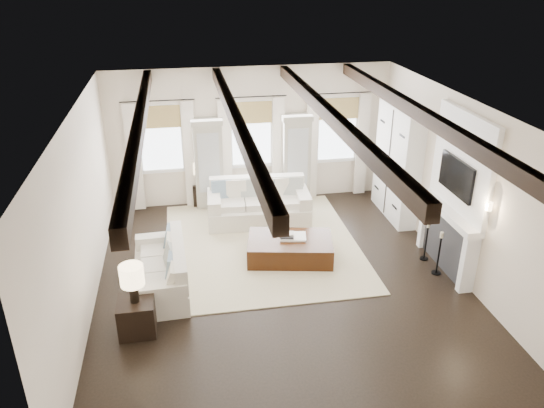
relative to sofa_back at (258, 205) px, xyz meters
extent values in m
plane|color=black|center=(0.02, -2.56, -0.39)|extent=(7.50, 7.50, 0.00)
cube|color=#EFE0CA|center=(0.02, 1.19, 1.21)|extent=(6.50, 0.04, 3.20)
cube|color=#EFE0CA|center=(0.02, -6.31, 1.21)|extent=(6.50, 0.04, 3.20)
cube|color=#EFE0CA|center=(-3.23, -2.56, 1.21)|extent=(0.04, 7.50, 3.20)
cube|color=#EFE0CA|center=(3.27, -2.56, 1.21)|extent=(0.04, 7.50, 3.20)
cube|color=white|center=(0.02, -2.56, 2.81)|extent=(6.50, 7.50, 0.04)
cube|color=black|center=(-2.18, -2.56, 2.69)|extent=(0.16, 7.40, 0.22)
cube|color=black|center=(-0.73, -2.56, 2.69)|extent=(0.16, 7.40, 0.22)
cube|color=black|center=(0.77, -2.56, 2.69)|extent=(0.16, 7.40, 0.22)
cube|color=black|center=(2.22, -2.56, 2.69)|extent=(0.16, 7.40, 0.22)
cube|color=white|center=(-2.03, 1.16, 1.26)|extent=(0.90, 0.03, 1.45)
cube|color=#A68A4B|center=(-2.03, 1.10, 1.79)|extent=(0.94, 0.04, 0.50)
cube|color=white|center=(-2.65, 1.06, 0.88)|extent=(0.28, 0.08, 2.50)
cube|color=white|center=(-1.41, 1.06, 0.88)|extent=(0.28, 0.08, 2.50)
cylinder|color=black|center=(-2.03, 1.05, 2.16)|extent=(1.60, 0.02, 0.02)
cube|color=white|center=(0.02, 1.16, 1.26)|extent=(0.90, 0.03, 1.45)
cube|color=#A68A4B|center=(0.02, 1.10, 1.79)|extent=(0.94, 0.04, 0.50)
cube|color=white|center=(-0.60, 1.06, 0.88)|extent=(0.28, 0.08, 2.50)
cube|color=white|center=(0.64, 1.06, 0.88)|extent=(0.28, 0.08, 2.50)
cylinder|color=black|center=(0.02, 1.05, 2.16)|extent=(1.60, 0.02, 0.02)
cube|color=white|center=(2.07, 1.16, 1.26)|extent=(0.90, 0.03, 1.45)
cube|color=#A68A4B|center=(2.07, 1.10, 1.79)|extent=(0.94, 0.04, 0.50)
cube|color=white|center=(1.45, 1.06, 0.88)|extent=(0.28, 0.08, 2.50)
cube|color=white|center=(2.69, 1.06, 0.88)|extent=(0.28, 0.08, 2.50)
cylinder|color=black|center=(2.07, 1.05, 2.16)|extent=(1.60, 0.02, 0.02)
cube|color=#B1AD9D|center=(-1.00, 0.97, 0.61)|extent=(0.64, 0.38, 2.00)
cube|color=#B2B7BA|center=(-1.00, 0.77, 0.76)|extent=(0.48, 0.02, 1.40)
cube|color=#B1AD9D|center=(-1.00, 0.97, 1.67)|extent=(0.70, 0.42, 0.12)
cube|color=#B1AD9D|center=(1.05, 0.97, 0.61)|extent=(0.64, 0.38, 2.00)
cube|color=#B2B7BA|center=(1.05, 0.77, 0.76)|extent=(0.48, 0.02, 1.40)
cube|color=#B1AD9D|center=(1.05, 0.97, 1.67)|extent=(0.70, 0.42, 0.12)
cube|color=#252528|center=(3.18, -2.56, 0.16)|extent=(0.18, 1.50, 1.10)
cube|color=black|center=(3.15, -2.56, 0.01)|extent=(0.10, 0.90, 0.70)
cube|color=white|center=(3.14, -3.38, 0.16)|extent=(0.26, 0.14, 1.10)
cube|color=white|center=(3.14, -1.74, 0.16)|extent=(0.26, 0.14, 1.10)
cube|color=white|center=(3.11, -2.56, 0.77)|extent=(0.32, 1.90, 0.12)
cube|color=white|center=(3.22, -2.56, 1.71)|extent=(0.10, 1.90, 1.80)
cube|color=black|center=(3.15, -2.56, 1.46)|extent=(0.07, 1.10, 0.64)
cylinder|color=#FFD899|center=(3.17, -3.61, 1.36)|extent=(0.10, 0.10, 0.14)
cube|color=silver|center=(3.07, -0.21, 0.86)|extent=(0.40, 1.70, 2.50)
cube|color=black|center=(2.86, -0.21, 0.86)|extent=(0.01, 0.02, 2.40)
cube|color=beige|center=(-0.10, -1.13, -0.38)|extent=(3.84, 4.33, 0.02)
cube|color=silver|center=(0.00, -0.07, -0.18)|extent=(2.27, 1.13, 0.42)
cube|color=silver|center=(0.02, 0.31, 0.30)|extent=(2.12, 0.36, 0.53)
cube|color=silver|center=(-0.97, -0.01, 0.17)|extent=(0.33, 0.96, 0.27)
cube|color=silver|center=(0.96, -0.13, 0.17)|extent=(0.33, 0.96, 0.27)
cube|color=silver|center=(-0.62, -0.09, 0.11)|extent=(0.63, 0.67, 0.15)
cube|color=silver|center=(-0.01, -0.13, 0.11)|extent=(0.63, 0.67, 0.15)
cube|color=silver|center=(0.60, -0.16, 0.11)|extent=(0.63, 0.67, 0.15)
cube|color=slate|center=(-0.78, 0.18, 0.33)|extent=(0.46, 0.26, 0.46)
cube|color=silver|center=(-0.47, 0.16, 0.33)|extent=(0.46, 0.26, 0.46)
cube|color=#BEB8A3|center=(-0.15, 0.14, 0.33)|extent=(0.46, 0.26, 0.46)
cube|color=slate|center=(0.17, 0.12, 0.33)|extent=(0.46, 0.26, 0.46)
cube|color=silver|center=(0.48, 0.10, 0.33)|extent=(0.46, 0.26, 0.46)
cube|color=#BEB8A3|center=(0.80, 0.08, 0.33)|extent=(0.46, 0.26, 0.46)
cube|color=silver|center=(-2.11, -2.35, -0.20)|extent=(0.96, 1.99, 0.37)
cube|color=silver|center=(-1.77, -2.34, 0.22)|extent=(0.27, 1.88, 0.47)
cube|color=silver|center=(-2.14, -1.49, 0.11)|extent=(0.85, 0.27, 0.24)
cube|color=silver|center=(-2.08, -3.21, 0.11)|extent=(0.85, 0.27, 0.24)
cube|color=silver|center=(-2.17, -1.81, 0.05)|extent=(0.58, 0.54, 0.13)
cube|color=silver|center=(-2.15, -2.35, 0.05)|extent=(0.58, 0.54, 0.13)
cube|color=silver|center=(-2.14, -2.89, 0.05)|extent=(0.58, 0.54, 0.13)
cube|color=slate|center=(-1.95, -1.64, 0.25)|extent=(0.22, 0.40, 0.41)
cube|color=silver|center=(-1.94, -1.99, 0.25)|extent=(0.22, 0.40, 0.41)
cube|color=#BEB8A3|center=(-1.92, -2.34, 0.25)|extent=(0.22, 0.40, 0.41)
cube|color=slate|center=(-1.91, -2.69, 0.25)|extent=(0.22, 0.40, 0.41)
cube|color=silver|center=(-1.90, -3.05, 0.25)|extent=(0.22, 0.40, 0.41)
cube|color=black|center=(0.35, -1.75, -0.18)|extent=(1.78, 1.30, 0.42)
cube|color=white|center=(0.42, -1.69, 0.05)|extent=(0.56, 0.47, 0.04)
cube|color=#262628|center=(0.29, -1.72, 0.09)|extent=(0.29, 0.25, 0.04)
cube|color=beige|center=(0.32, -1.68, 0.13)|extent=(0.25, 0.21, 0.03)
cube|color=black|center=(-2.45, -3.51, -0.11)|extent=(0.56, 0.56, 0.56)
cylinder|color=black|center=(-2.45, -3.51, 0.32)|extent=(0.14, 0.14, 0.31)
cylinder|color=#F9D89E|center=(-2.45, -3.51, 0.64)|extent=(0.37, 0.37, 0.33)
cube|color=black|center=(-1.22, 1.10, -0.12)|extent=(0.36, 0.36, 0.53)
cylinder|color=black|center=(-1.22, 1.10, 0.28)|extent=(0.12, 0.12, 0.27)
cylinder|color=#F9D89E|center=(-1.22, 1.10, 0.55)|extent=(0.32, 0.32, 0.28)
cylinder|color=black|center=(2.92, -2.76, -0.38)|extent=(0.18, 0.18, 0.02)
cylinder|color=black|center=(2.92, -2.76, -0.01)|extent=(0.03, 0.03, 0.77)
cylinder|color=beige|center=(2.92, -2.76, 0.42)|extent=(0.07, 0.07, 0.11)
cylinder|color=black|center=(2.92, -2.23, -0.38)|extent=(0.16, 0.16, 0.02)
cylinder|color=black|center=(2.92, -2.23, -0.04)|extent=(0.03, 0.03, 0.70)
cylinder|color=beige|center=(2.92, -2.23, 0.35)|extent=(0.06, 0.06, 0.10)
camera|label=1|loc=(-1.57, -10.51, 4.92)|focal=35.00mm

